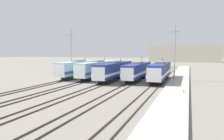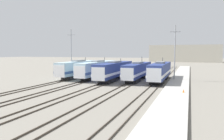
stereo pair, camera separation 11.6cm
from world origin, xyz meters
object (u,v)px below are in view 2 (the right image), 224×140
Objects in this scene: locomotive_center_right at (138,71)px; catenary_tower_right at (175,52)px; locomotive_far_left at (78,69)px; locomotive_center_left at (97,69)px; traffic_cone at (183,91)px; catenary_tower_left at (71,52)px; locomotive_far_right at (160,71)px; locomotive_center at (114,70)px.

catenary_tower_right is at bearing 13.42° from locomotive_center_right.
locomotive_far_left is 5.07m from locomotive_center_left.
locomotive_far_left is at bearing -179.17° from locomotive_center_right.
locomotive_far_left is at bearing 151.16° from traffic_cone.
locomotive_center_right is 38.12× the size of traffic_cone.
catenary_tower_left is 25.07× the size of traffic_cone.
locomotive_center_right is 18.62m from catenary_tower_left.
locomotive_far_right reaches higher than traffic_cone.
catenary_tower_left reaches higher than locomotive_center_right.
catenary_tower_left is 33.05m from traffic_cone.
catenary_tower_right reaches higher than traffic_cone.
locomotive_far_right is at bearing -140.14° from catenary_tower_right.
locomotive_center is 1.60× the size of catenary_tower_left.
catenary_tower_left is 1.00× the size of catenary_tower_right.
catenary_tower_right is (2.83, 2.37, 4.25)m from locomotive_far_right.
locomotive_center_left is 39.77× the size of traffic_cone.
catenary_tower_right is at bearing 14.53° from locomotive_center.
catenary_tower_left is at bearing 174.05° from locomotive_center_right.
traffic_cone is (25.36, -13.96, -1.66)m from locomotive_far_left.
locomotive_far_right is at bearing 110.92° from traffic_cone.
locomotive_far_right is 23.56m from catenary_tower_left.
locomotive_far_left reaches higher than traffic_cone.
locomotive_far_left is at bearing 179.23° from locomotive_far_right.
catenary_tower_right is (25.88, 0.00, 0.00)m from catenary_tower_left.
locomotive_center_left is 25.06m from traffic_cone.
locomotive_center_left is 9.13m from catenary_tower_left.
locomotive_far_left is 1.42× the size of catenary_tower_left.
locomotive_center is (10.06, -1.25, -0.03)m from locomotive_far_left.
locomotive_center_left is at bearing 6.89° from locomotive_far_left.
locomotive_center_right is at bearing -2.21° from locomotive_center_left.
locomotive_center_left is at bearing -175.25° from catenary_tower_right.
catenary_tower_right is at bearing 98.50° from traffic_cone.
locomotive_center_right reaches higher than locomotive_center.
locomotive_center_left reaches higher than locomotive_far_left.
catenary_tower_right is (7.86, 1.88, 4.31)m from locomotive_center_right.
catenary_tower_left is at bearing 150.41° from traffic_cone.
catenary_tower_right is at bearing 0.00° from catenary_tower_left.
locomotive_center_left is at bearing -10.59° from catenary_tower_left.
traffic_cone is at bearing -69.08° from locomotive_far_right.
traffic_cone is (15.30, -12.72, -1.63)m from locomotive_center.
locomotive_center_right is 9.16m from catenary_tower_right.
catenary_tower_left reaches higher than traffic_cone.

